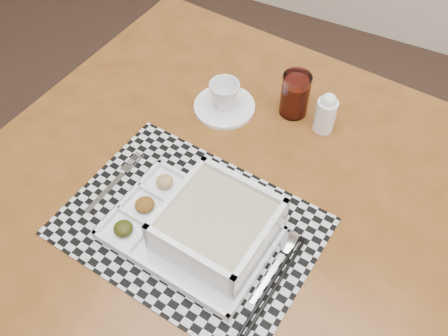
{
  "coord_description": "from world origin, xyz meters",
  "views": [
    {
      "loc": [
        -0.12,
        0.16,
        1.66
      ],
      "look_at": [
        -0.39,
        0.71,
        0.88
      ],
      "focal_mm": 40.0,
      "sensor_mm": 36.0,
      "label": 1
    }
  ],
  "objects": [
    {
      "name": "cup",
      "position": [
        -0.5,
        0.94,
        0.83
      ],
      "size": [
        0.09,
        0.09,
        0.07
      ],
      "primitive_type": "imported",
      "rotation": [
        0.0,
        0.0,
        -0.23
      ],
      "color": "white",
      "rests_on": "saucer"
    },
    {
      "name": "fork",
      "position": [
        -0.62,
        0.64,
        0.79
      ],
      "size": [
        0.04,
        0.19,
        0.0
      ],
      "color": "silver",
      "rests_on": "placemat"
    },
    {
      "name": "serving_tray",
      "position": [
        -0.37,
        0.61,
        0.82
      ],
      "size": [
        0.34,
        0.26,
        0.09
      ],
      "color": "white",
      "rests_on": "placemat"
    },
    {
      "name": "creamer_bottle",
      "position": [
        -0.26,
        0.99,
        0.84
      ],
      "size": [
        0.05,
        0.05,
        0.11
      ],
      "color": "white",
      "rests_on": "dining_table"
    },
    {
      "name": "placemat",
      "position": [
        -0.41,
        0.61,
        0.79
      ],
      "size": [
        0.54,
        0.42,
        0.0
      ],
      "primitive_type": "cube",
      "rotation": [
        0.0,
        0.0,
        -0.11
      ],
      "color": "#B4B5BD",
      "rests_on": "dining_table"
    },
    {
      "name": "saucer",
      "position": [
        -0.5,
        0.94,
        0.79
      ],
      "size": [
        0.15,
        0.15,
        0.01
      ],
      "primitive_type": "cylinder",
      "color": "white",
      "rests_on": "dining_table"
    },
    {
      "name": "juice_glass",
      "position": [
        -0.35,
        1.01,
        0.84
      ],
      "size": [
        0.07,
        0.07,
        0.11
      ],
      "color": "white",
      "rests_on": "dining_table"
    },
    {
      "name": "spoon",
      "position": [
        -0.22,
        0.65,
        0.79
      ],
      "size": [
        0.04,
        0.18,
        0.01
      ],
      "color": "silver",
      "rests_on": "placemat"
    },
    {
      "name": "chopsticks",
      "position": [
        -0.21,
        0.56,
        0.79
      ],
      "size": [
        0.04,
        0.24,
        0.01
      ],
      "color": "black",
      "rests_on": "placemat"
    },
    {
      "name": "dining_table",
      "position": [
        -0.41,
        0.73,
        0.7
      ],
      "size": [
        1.15,
        1.15,
        0.78
      ],
      "color": "#552F0F",
      "rests_on": "ground"
    }
  ]
}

